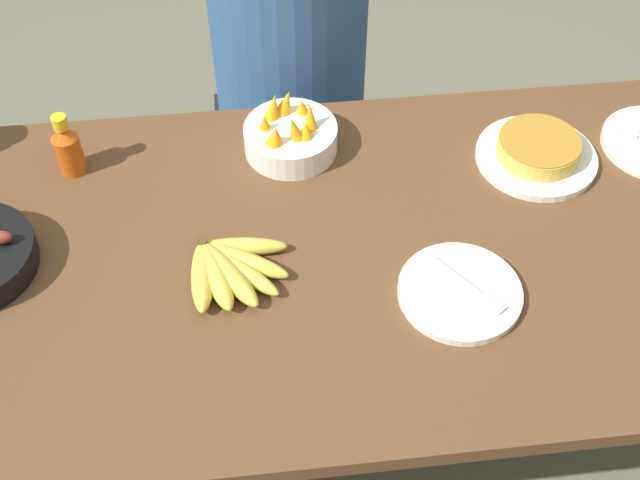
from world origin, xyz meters
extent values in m
plane|color=#666051|center=(0.00, 0.00, 0.00)|extent=(14.00, 14.00, 0.00)
cube|color=brown|center=(0.00, 0.00, 0.74)|extent=(1.81, 0.84, 0.03)
cylinder|color=brown|center=(0.85, 0.36, 0.36)|extent=(0.07, 0.07, 0.72)
ellipsoid|color=gold|center=(-0.21, -0.05, 0.78)|extent=(0.04, 0.16, 0.04)
ellipsoid|color=gold|center=(-0.19, -0.05, 0.78)|extent=(0.09, 0.17, 0.04)
ellipsoid|color=gold|center=(-0.17, -0.05, 0.78)|extent=(0.13, 0.18, 0.04)
ellipsoid|color=gold|center=(-0.15, -0.04, 0.78)|extent=(0.16, 0.16, 0.03)
ellipsoid|color=gold|center=(-0.14, -0.02, 0.78)|extent=(0.17, 0.12, 0.04)
ellipsoid|color=gold|center=(-0.14, 0.01, 0.78)|extent=(0.16, 0.05, 0.03)
cylinder|color=#4C3819|center=(-0.21, 0.02, 0.78)|extent=(0.02, 0.02, 0.04)
ellipsoid|color=brown|center=(-0.56, 0.04, 0.83)|extent=(0.04, 0.03, 0.03)
cylinder|color=silver|center=(0.46, 0.19, 0.77)|extent=(0.24, 0.24, 0.02)
cylinder|color=gold|center=(0.46, 0.19, 0.79)|extent=(0.16, 0.16, 0.04)
cylinder|color=#AB7427|center=(0.46, 0.19, 0.81)|extent=(0.16, 0.16, 0.00)
cylinder|color=silver|center=(0.23, -0.13, 0.77)|extent=(0.22, 0.22, 0.02)
cylinder|color=silver|center=(0.23, -0.10, 0.78)|extent=(0.07, 0.10, 0.01)
cube|color=silver|center=(0.28, -0.16, 0.78)|extent=(0.04, 0.05, 0.00)
cube|color=silver|center=(0.66, 0.23, 0.78)|extent=(0.06, 0.04, 0.00)
cylinder|color=silver|center=(-0.03, 0.28, 0.79)|extent=(0.19, 0.19, 0.06)
cone|color=orange|center=(0.01, 0.28, 0.84)|extent=(0.03, 0.04, 0.06)
cone|color=orange|center=(0.00, 0.32, 0.83)|extent=(0.04, 0.04, 0.04)
cone|color=orange|center=(-0.03, 0.33, 0.84)|extent=(0.05, 0.04, 0.06)
cone|color=orange|center=(-0.06, 0.32, 0.84)|extent=(0.06, 0.05, 0.06)
cone|color=orange|center=(-0.08, 0.28, 0.83)|extent=(0.03, 0.03, 0.05)
cone|color=orange|center=(-0.06, 0.23, 0.84)|extent=(0.06, 0.06, 0.05)
cone|color=orange|center=(-0.02, 0.25, 0.84)|extent=(0.05, 0.04, 0.06)
cone|color=orange|center=(0.00, 0.25, 0.83)|extent=(0.05, 0.05, 0.04)
cylinder|color=#C64C0F|center=(-0.46, 0.27, 0.80)|extent=(0.05, 0.05, 0.08)
cone|color=#C64C0F|center=(-0.46, 0.27, 0.86)|extent=(0.05, 0.05, 0.02)
cylinder|color=gold|center=(-0.46, 0.27, 0.88)|extent=(0.03, 0.03, 0.03)
cube|color=black|center=(0.00, 0.64, 0.24)|extent=(0.40, 0.40, 0.47)
cylinder|color=#2D5184|center=(0.00, 0.64, 0.74)|extent=(0.36, 0.36, 0.53)
camera|label=1|loc=(-0.11, -0.94, 1.87)|focal=45.00mm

